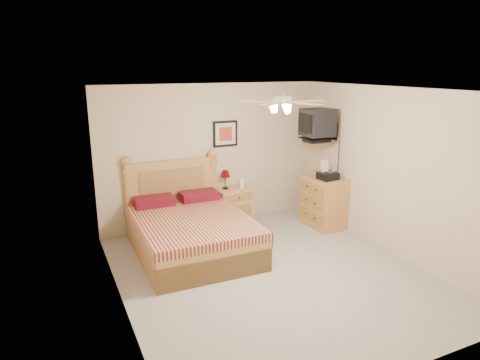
# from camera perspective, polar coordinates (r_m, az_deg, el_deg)

# --- Properties ---
(floor) EXTENTS (4.50, 4.50, 0.00)m
(floor) POSITION_cam_1_polar(r_m,az_deg,el_deg) (6.08, 4.18, -12.30)
(floor) COLOR gray
(floor) RESTS_ON ground
(ceiling) EXTENTS (4.00, 4.50, 0.04)m
(ceiling) POSITION_cam_1_polar(r_m,az_deg,el_deg) (5.41, 4.69, 11.93)
(ceiling) COLOR white
(ceiling) RESTS_ON ground
(wall_back) EXTENTS (4.00, 0.04, 2.50)m
(wall_back) POSITION_cam_1_polar(r_m,az_deg,el_deg) (7.60, -3.90, 3.31)
(wall_back) COLOR #CBB495
(wall_back) RESTS_ON ground
(wall_front) EXTENTS (4.00, 0.04, 2.50)m
(wall_front) POSITION_cam_1_polar(r_m,az_deg,el_deg) (3.93, 20.83, -8.99)
(wall_front) COLOR #CBB495
(wall_front) RESTS_ON ground
(wall_left) EXTENTS (0.04, 4.50, 2.50)m
(wall_left) POSITION_cam_1_polar(r_m,az_deg,el_deg) (4.99, -16.09, -3.51)
(wall_left) COLOR #CBB495
(wall_left) RESTS_ON ground
(wall_right) EXTENTS (0.04, 4.50, 2.50)m
(wall_right) POSITION_cam_1_polar(r_m,az_deg,el_deg) (6.80, 19.29, 1.09)
(wall_right) COLOR #CBB495
(wall_right) RESTS_ON ground
(bed) EXTENTS (1.65, 2.15, 1.38)m
(bed) POSITION_cam_1_polar(r_m,az_deg,el_deg) (6.47, -6.51, -3.99)
(bed) COLOR #AF8041
(bed) RESTS_ON ground
(nightstand) EXTENTS (0.63, 0.49, 0.66)m
(nightstand) POSITION_cam_1_polar(r_m,az_deg,el_deg) (7.74, -0.92, -3.50)
(nightstand) COLOR #B97950
(nightstand) RESTS_ON ground
(table_lamp) EXTENTS (0.22, 0.22, 0.34)m
(table_lamp) POSITION_cam_1_polar(r_m,az_deg,el_deg) (7.60, -1.98, 0.07)
(table_lamp) COLOR #500A0B
(table_lamp) RESTS_ON nightstand
(lotion_bottle) EXTENTS (0.10, 0.10, 0.22)m
(lotion_bottle) POSITION_cam_1_polar(r_m,az_deg,el_deg) (7.65, 0.22, -0.28)
(lotion_bottle) COLOR white
(lotion_bottle) RESTS_ON nightstand
(framed_picture) EXTENTS (0.46, 0.04, 0.46)m
(framed_picture) POSITION_cam_1_polar(r_m,az_deg,el_deg) (7.62, -1.99, 6.19)
(framed_picture) COLOR black
(framed_picture) RESTS_ON wall_back
(dresser) EXTENTS (0.55, 0.78, 0.90)m
(dresser) POSITION_cam_1_polar(r_m,az_deg,el_deg) (7.73, 11.11, -2.88)
(dresser) COLOR #A16238
(dresser) RESTS_ON ground
(fax_machine) EXTENTS (0.32, 0.34, 0.32)m
(fax_machine) POSITION_cam_1_polar(r_m,az_deg,el_deg) (7.45, 11.66, 1.26)
(fax_machine) COLOR black
(fax_machine) RESTS_ON dresser
(magazine_lower) EXTENTS (0.25, 0.28, 0.02)m
(magazine_lower) POSITION_cam_1_polar(r_m,az_deg,el_deg) (7.78, 9.90, 0.82)
(magazine_lower) COLOR #BCB397
(magazine_lower) RESTS_ON dresser
(magazine_upper) EXTENTS (0.24, 0.28, 0.02)m
(magazine_upper) POSITION_cam_1_polar(r_m,az_deg,el_deg) (7.78, 9.84, 0.97)
(magazine_upper) COLOR gray
(magazine_upper) RESTS_ON magazine_lower
(wall_tv) EXTENTS (0.56, 0.46, 0.58)m
(wall_tv) POSITION_cam_1_polar(r_m,az_deg,el_deg) (7.55, 11.20, 7.29)
(wall_tv) COLOR black
(wall_tv) RESTS_ON wall_right
(ceiling_fan) EXTENTS (1.14, 1.14, 0.28)m
(ceiling_fan) POSITION_cam_1_polar(r_m,az_deg,el_deg) (5.25, 5.74, 10.28)
(ceiling_fan) COLOR silver
(ceiling_fan) RESTS_ON ceiling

